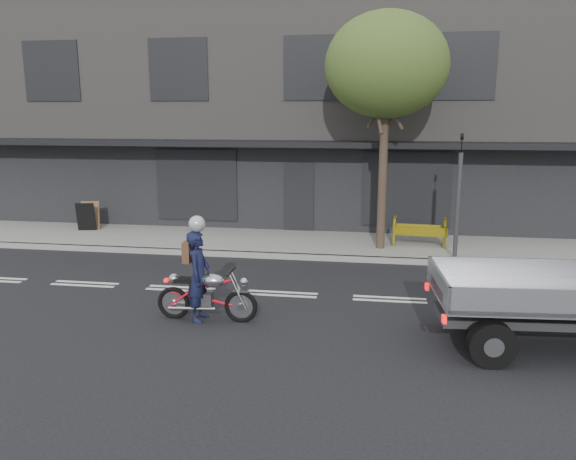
{
  "coord_description": "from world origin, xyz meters",
  "views": [
    {
      "loc": [
        2.03,
        -11.96,
        4.05
      ],
      "look_at": [
        0.06,
        0.5,
        1.38
      ],
      "focal_mm": 35.0,
      "sensor_mm": 36.0,
      "label": 1
    }
  ],
  "objects_px": {
    "traffic_light_pole": "(458,203)",
    "motorcycle": "(207,294)",
    "street_tree": "(386,66)",
    "rider": "(199,276)",
    "construction_barrier": "(420,233)",
    "sandwich_board": "(86,217)"
  },
  "relations": [
    {
      "from": "motorcycle",
      "to": "rider",
      "type": "relative_size",
      "value": 1.13
    },
    {
      "from": "construction_barrier",
      "to": "sandwich_board",
      "type": "xyz_separation_m",
      "value": [
        -10.82,
        0.66,
        0.04
      ]
    },
    {
      "from": "street_tree",
      "to": "traffic_light_pole",
      "type": "height_order",
      "value": "street_tree"
    },
    {
      "from": "street_tree",
      "to": "rider",
      "type": "height_order",
      "value": "street_tree"
    },
    {
      "from": "traffic_light_pole",
      "to": "motorcycle",
      "type": "relative_size",
      "value": 1.72
    },
    {
      "from": "motorcycle",
      "to": "construction_barrier",
      "type": "distance_m",
      "value": 7.72
    },
    {
      "from": "sandwich_board",
      "to": "construction_barrier",
      "type": "bearing_deg",
      "value": -16.81
    },
    {
      "from": "traffic_light_pole",
      "to": "sandwich_board",
      "type": "distance_m",
      "value": 11.86
    },
    {
      "from": "traffic_light_pole",
      "to": "rider",
      "type": "relative_size",
      "value": 1.95
    },
    {
      "from": "rider",
      "to": "sandwich_board",
      "type": "distance_m",
      "value": 9.25
    },
    {
      "from": "motorcycle",
      "to": "rider",
      "type": "height_order",
      "value": "rider"
    },
    {
      "from": "rider",
      "to": "construction_barrier",
      "type": "distance_m",
      "value": 7.82
    },
    {
      "from": "motorcycle",
      "to": "sandwich_board",
      "type": "bearing_deg",
      "value": 131.97
    },
    {
      "from": "traffic_light_pole",
      "to": "motorcycle",
      "type": "distance_m",
      "value": 7.55
    },
    {
      "from": "construction_barrier",
      "to": "street_tree",
      "type": "bearing_deg",
      "value": -168.13
    },
    {
      "from": "traffic_light_pole",
      "to": "motorcycle",
      "type": "height_order",
      "value": "traffic_light_pole"
    },
    {
      "from": "motorcycle",
      "to": "construction_barrier",
      "type": "relative_size",
      "value": 1.31
    },
    {
      "from": "street_tree",
      "to": "sandwich_board",
      "type": "bearing_deg",
      "value": 174.68
    },
    {
      "from": "motorcycle",
      "to": "sandwich_board",
      "type": "height_order",
      "value": "sandwich_board"
    },
    {
      "from": "street_tree",
      "to": "motorcycle",
      "type": "distance_m",
      "value": 8.38
    },
    {
      "from": "street_tree",
      "to": "sandwich_board",
      "type": "distance_m",
      "value": 10.79
    },
    {
      "from": "construction_barrier",
      "to": "sandwich_board",
      "type": "height_order",
      "value": "sandwich_board"
    }
  ]
}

